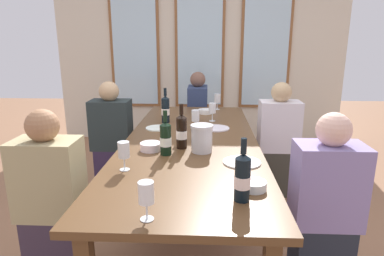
% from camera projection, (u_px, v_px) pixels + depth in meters
% --- Properties ---
extents(ground_plane, '(12.00, 12.00, 0.00)m').
position_uv_depth(ground_plane, '(191.00, 225.00, 2.76)').
color(ground_plane, '#8C6043').
extents(back_wall_with_windows, '(4.21, 0.10, 2.90)m').
position_uv_depth(back_wall_with_windows, '(200.00, 43.00, 4.83)').
color(back_wall_with_windows, beige).
rests_on(back_wall_with_windows, ground).
extents(dining_table, '(1.01, 2.60, 0.74)m').
position_uv_depth(dining_table, '(191.00, 147.00, 2.58)').
color(dining_table, brown).
rests_on(dining_table, ground).
extents(white_plate_0, '(0.23, 0.23, 0.01)m').
position_uv_depth(white_plate_0, '(216.00, 128.00, 2.88)').
color(white_plate_0, white).
rests_on(white_plate_0, dining_table).
extents(white_plate_1, '(0.21, 0.21, 0.01)m').
position_uv_depth(white_plate_1, '(158.00, 128.00, 2.89)').
color(white_plate_1, white).
rests_on(white_plate_1, dining_table).
extents(white_plate_2, '(0.24, 0.24, 0.01)m').
position_uv_depth(white_plate_2, '(242.00, 162.00, 2.08)').
color(white_plate_2, white).
rests_on(white_plate_2, dining_table).
extents(metal_pitcher, '(0.16, 0.16, 0.19)m').
position_uv_depth(metal_pitcher, '(202.00, 138.00, 2.27)').
color(metal_pitcher, silver).
rests_on(metal_pitcher, dining_table).
extents(wine_bottle_0, '(0.08, 0.08, 0.32)m').
position_uv_depth(wine_bottle_0, '(182.00, 131.00, 2.34)').
color(wine_bottle_0, black).
rests_on(wine_bottle_0, dining_table).
extents(wine_bottle_1, '(0.08, 0.08, 0.32)m').
position_uv_depth(wine_bottle_1, '(165.00, 109.00, 3.08)').
color(wine_bottle_1, black).
rests_on(wine_bottle_1, dining_table).
extents(wine_bottle_2, '(0.08, 0.08, 0.30)m').
position_uv_depth(wine_bottle_2, '(166.00, 138.00, 2.20)').
color(wine_bottle_2, black).
rests_on(wine_bottle_2, dining_table).
extents(wine_bottle_3, '(0.08, 0.08, 0.31)m').
position_uv_depth(wine_bottle_3, '(242.00, 177.00, 1.57)').
color(wine_bottle_3, black).
rests_on(wine_bottle_3, dining_table).
extents(tasting_bowl_0, '(0.13, 0.13, 0.05)m').
position_uv_depth(tasting_bowl_0, '(253.00, 185.00, 1.71)').
color(tasting_bowl_0, white).
rests_on(tasting_bowl_0, dining_table).
extents(tasting_bowl_1, '(0.15, 0.15, 0.05)m').
position_uv_depth(tasting_bowl_1, '(151.00, 147.00, 2.31)').
color(tasting_bowl_1, white).
rests_on(tasting_bowl_1, dining_table).
extents(tasting_bowl_2, '(0.15, 0.15, 0.05)m').
position_uv_depth(tasting_bowl_2, '(205.00, 111.00, 3.48)').
color(tasting_bowl_2, white).
rests_on(tasting_bowl_2, dining_table).
extents(wine_glass_0, '(0.07, 0.07, 0.17)m').
position_uv_depth(wine_glass_0, '(146.00, 195.00, 1.39)').
color(wine_glass_0, white).
rests_on(wine_glass_0, dining_table).
extents(wine_glass_1, '(0.07, 0.07, 0.17)m').
position_uv_depth(wine_glass_1, '(217.00, 99.00, 3.66)').
color(wine_glass_1, white).
rests_on(wine_glass_1, dining_table).
extents(wine_glass_2, '(0.07, 0.07, 0.17)m').
position_uv_depth(wine_glass_2, '(124.00, 150.00, 1.94)').
color(wine_glass_2, white).
rests_on(wine_glass_2, dining_table).
extents(wine_glass_3, '(0.07, 0.07, 0.17)m').
position_uv_depth(wine_glass_3, '(212.00, 109.00, 3.13)').
color(wine_glass_3, white).
rests_on(wine_glass_3, dining_table).
extents(wine_glass_4, '(0.07, 0.07, 0.17)m').
position_uv_depth(wine_glass_4, '(195.00, 117.00, 2.81)').
color(wine_glass_4, white).
rests_on(wine_glass_4, dining_table).
extents(wine_glass_5, '(0.07, 0.07, 0.17)m').
position_uv_depth(wine_glass_5, '(182.00, 126.00, 2.52)').
color(wine_glass_5, white).
rests_on(wine_glass_5, dining_table).
extents(seated_person_0, '(0.38, 0.24, 1.11)m').
position_uv_depth(seated_person_0, '(52.00, 204.00, 2.01)').
color(seated_person_0, '#3A2D3F').
rests_on(seated_person_0, ground).
extents(seated_person_1, '(0.38, 0.24, 1.11)m').
position_uv_depth(seated_person_1, '(325.00, 211.00, 1.92)').
color(seated_person_1, '#222834').
rests_on(seated_person_1, ground).
extents(seated_person_2, '(0.38, 0.24, 1.11)m').
position_uv_depth(seated_person_2, '(112.00, 141.00, 3.27)').
color(seated_person_2, '#312442').
rests_on(seated_person_2, ground).
extents(seated_person_3, '(0.38, 0.24, 1.11)m').
position_uv_depth(seated_person_3, '(278.00, 142.00, 3.22)').
color(seated_person_3, '#38362D').
rests_on(seated_person_3, ground).
extents(seated_person_4, '(0.24, 0.38, 1.11)m').
position_uv_depth(seated_person_4, '(198.00, 118.00, 4.21)').
color(seated_person_4, '#332A3A').
rests_on(seated_person_4, ground).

